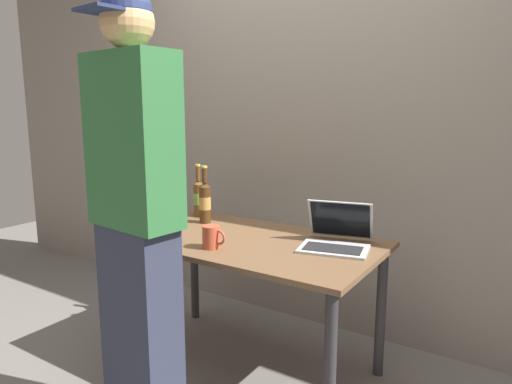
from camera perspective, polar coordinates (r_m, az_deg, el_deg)
name	(u,v)px	position (r m, az deg, el deg)	size (l,w,h in m)	color
ground_plane	(246,366)	(2.67, -1.27, -20.69)	(8.00, 8.00, 0.00)	slate
desk	(245,255)	(2.41, -1.33, -7.82)	(1.36, 0.76, 0.72)	brown
laptop	(336,237)	(2.27, 9.87, -5.45)	(0.38, 0.39, 0.21)	#B7BABC
beer_bottle_amber	(205,201)	(2.69, -6.31, -1.12)	(0.07, 0.07, 0.33)	#472B14
beer_bottle_green	(199,197)	(2.86, -7.10, -0.61)	(0.06, 0.06, 0.32)	brown
person_figure	(136,217)	(1.91, -14.53, -2.99)	(0.41, 0.30, 1.82)	#2D3347
coffee_mug	(212,237)	(2.22, -5.48, -5.54)	(0.12, 0.08, 0.11)	#BF4C33
back_wall	(312,120)	(2.93, 6.85, 8.77)	(6.00, 0.10, 2.60)	gray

